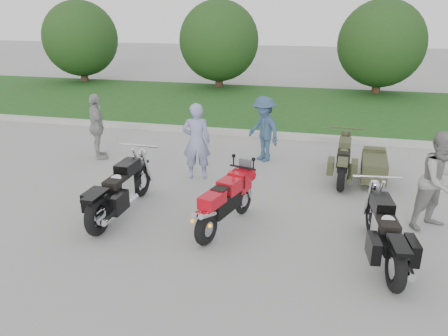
% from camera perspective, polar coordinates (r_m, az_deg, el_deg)
% --- Properties ---
extents(ground, '(80.00, 80.00, 0.00)m').
position_cam_1_polar(ground, '(7.62, -3.91, -7.95)').
color(ground, '#9B9B96').
rests_on(ground, ground).
extents(curb, '(60.00, 0.30, 0.15)m').
position_cam_1_polar(curb, '(13.05, 4.00, 4.49)').
color(curb, '#A8A69E').
rests_on(curb, ground).
extents(grass_strip, '(60.00, 8.00, 0.14)m').
position_cam_1_polar(grass_strip, '(17.04, 6.44, 8.11)').
color(grass_strip, '#2D6121').
rests_on(grass_strip, ground).
extents(tree_far_left, '(3.60, 3.60, 4.00)m').
position_cam_1_polar(tree_far_left, '(23.32, -18.24, 15.76)').
color(tree_far_left, '#3F2B1C').
rests_on(tree_far_left, ground).
extents(tree_mid_left, '(3.60, 3.60, 4.00)m').
position_cam_1_polar(tree_mid_left, '(20.58, -0.66, 16.26)').
color(tree_mid_left, '#3F2B1C').
rests_on(tree_mid_left, ground).
extents(tree_mid_right, '(3.60, 3.60, 4.00)m').
position_cam_1_polar(tree_mid_right, '(20.03, 19.86, 15.02)').
color(tree_mid_right, '#3F2B1C').
rests_on(tree_mid_right, ground).
extents(sportbike_red, '(0.69, 1.82, 0.88)m').
position_cam_1_polar(sportbike_red, '(7.40, 0.12, -4.33)').
color(sportbike_red, black).
rests_on(sportbike_red, ground).
extents(cruiser_left, '(0.40, 2.36, 0.91)m').
position_cam_1_polar(cruiser_left, '(8.11, -13.55, -3.08)').
color(cruiser_left, black).
rests_on(cruiser_left, ground).
extents(cruiser_right, '(0.52, 2.25, 0.87)m').
position_cam_1_polar(cruiser_right, '(6.92, 20.35, -8.21)').
color(cruiser_right, black).
rests_on(cruiser_right, ground).
extents(cruiser_sidecar, '(1.10, 2.15, 0.83)m').
position_cam_1_polar(cruiser_sidecar, '(9.92, 17.46, 0.38)').
color(cruiser_sidecar, black).
rests_on(cruiser_sidecar, ground).
extents(person_stripe, '(0.70, 0.54, 1.70)m').
position_cam_1_polar(person_stripe, '(9.56, -3.62, 3.50)').
color(person_stripe, '#8389B2').
rests_on(person_stripe, ground).
extents(person_grey, '(1.06, 1.03, 1.72)m').
position_cam_1_polar(person_grey, '(8.16, 26.36, -1.53)').
color(person_grey, gray).
rests_on(person_grey, ground).
extents(person_denim, '(1.17, 1.14, 1.61)m').
position_cam_1_polar(person_denim, '(10.76, 5.21, 5.08)').
color(person_denim, '#304A66').
rests_on(person_denim, ground).
extents(person_back, '(0.87, 1.02, 1.64)m').
position_cam_1_polar(person_back, '(11.30, -16.27, 5.18)').
color(person_back, '#979993').
rests_on(person_back, ground).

